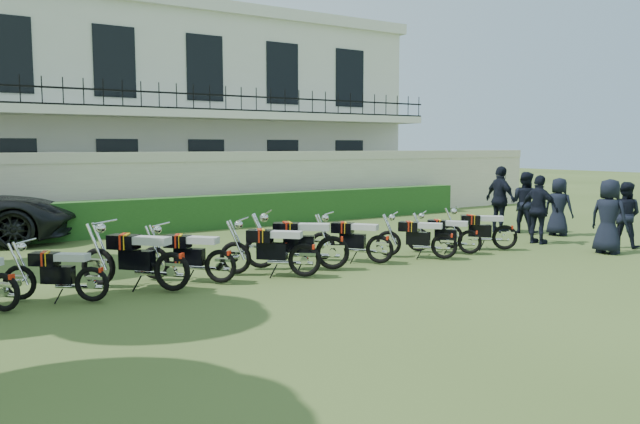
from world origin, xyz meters
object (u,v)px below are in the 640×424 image
at_px(motorcycle_0, 3,283).
at_px(motorcycle_4, 305,252).
at_px(officer_0, 609,216).
at_px(officer_4, 525,202).
at_px(motorcycle_3, 220,258).
at_px(motorcycle_5, 333,244).
at_px(motorcycle_2, 172,262).
at_px(motorcycle_8, 470,236).
at_px(officer_2, 539,210).
at_px(motorcycle_1, 92,275).
at_px(officer_5, 500,199).
at_px(officer_1, 624,215).
at_px(motorcycle_9, 505,231).
at_px(officer_3, 559,207).
at_px(motorcycle_6, 380,242).
at_px(motorcycle_7, 444,239).

xyz_separation_m(motorcycle_0, motorcycle_4, (5.05, -0.30, 0.04)).
relative_size(officer_0, officer_4, 0.99).
bearing_deg(motorcycle_0, motorcycle_3, -42.01).
bearing_deg(motorcycle_5, motorcycle_3, 125.83).
bearing_deg(motorcycle_2, motorcycle_8, -41.69).
xyz_separation_m(motorcycle_0, officer_2, (12.21, 0.04, 0.41)).
bearing_deg(motorcycle_0, officer_0, -51.15).
xyz_separation_m(motorcycle_1, officer_5, (11.76, 2.10, 0.51)).
bearing_deg(officer_4, officer_2, 126.96).
bearing_deg(motorcycle_3, officer_1, -51.55).
bearing_deg(motorcycle_9, motorcycle_2, 129.52).
bearing_deg(motorcycle_4, officer_3, -39.94).
relative_size(officer_1, officer_5, 0.85).
bearing_deg(officer_4, motorcycle_4, 90.08).
xyz_separation_m(motorcycle_6, motorcycle_7, (1.50, -0.35, -0.02)).
bearing_deg(motorcycle_8, officer_4, -16.22).
bearing_deg(motorcycle_5, motorcycle_1, 128.55).
xyz_separation_m(motorcycle_4, officer_5, (7.97, 2.31, 0.45)).
xyz_separation_m(motorcycle_0, motorcycle_6, (7.08, 0.01, 0.01)).
distance_m(officer_0, officer_3, 2.90).
xyz_separation_m(motorcycle_3, motorcycle_5, (2.37, -0.07, 0.05)).
xyz_separation_m(motorcycle_3, officer_2, (8.70, -0.02, 0.39)).
height_order(officer_2, officer_3, officer_2).
distance_m(motorcycle_1, motorcycle_2, 1.31).
xyz_separation_m(motorcycle_8, officer_2, (2.68, 0.22, 0.44)).
xyz_separation_m(motorcycle_4, officer_3, (8.83, 1.01, 0.30)).
bearing_deg(motorcycle_3, motorcycle_8, -45.19).
relative_size(motorcycle_5, officer_3, 1.09).
distance_m(motorcycle_8, officer_2, 2.72).
xyz_separation_m(motorcycle_2, officer_4, (10.96, 1.65, 0.34)).
xyz_separation_m(motorcycle_8, motorcycle_9, (1.12, -0.05, 0.03)).
distance_m(motorcycle_1, motorcycle_4, 3.80).
height_order(motorcycle_6, motorcycle_8, motorcycle_6).
bearing_deg(motorcycle_4, officer_5, -30.27).
height_order(officer_1, officer_3, officer_1).
bearing_deg(motorcycle_8, officer_2, -35.08).
bearing_deg(motorcycle_3, officer_3, -39.38).
height_order(motorcycle_8, officer_3, officer_3).
bearing_deg(motorcycle_5, officer_4, -40.91).
distance_m(motorcycle_0, motorcycle_9, 10.66).
distance_m(motorcycle_3, officer_2, 8.71).
height_order(motorcycle_8, officer_0, officer_0).
bearing_deg(motorcycle_7, officer_0, -60.93).
distance_m(motorcycle_9, officer_4, 3.39).
bearing_deg(officer_4, officer_1, 167.24).
relative_size(motorcycle_3, officer_3, 0.91).
relative_size(motorcycle_8, motorcycle_9, 0.94).
height_order(officer_0, officer_4, officer_4).
xyz_separation_m(motorcycle_8, officer_1, (3.96, -1.28, 0.37)).
bearing_deg(motorcycle_9, motorcycle_3, 128.12).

